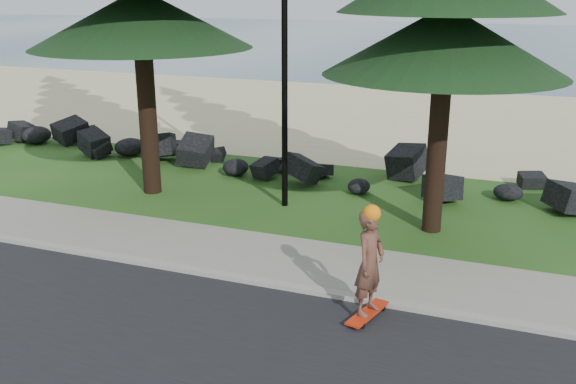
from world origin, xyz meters
name	(u,v)px	position (x,y,z in m)	size (l,w,h in m)	color
ground	(226,256)	(0.00, 0.00, 0.00)	(160.00, 160.00, 0.00)	#214C17
kerb	(204,273)	(0.00, -0.90, 0.05)	(160.00, 0.20, 0.10)	#9C968C
sidewalk	(230,250)	(0.00, 0.20, 0.04)	(160.00, 2.00, 0.08)	gray
beach_sand	(386,117)	(0.00, 14.50, 0.01)	(160.00, 15.00, 0.01)	#CCB788
ocean	(473,42)	(0.00, 51.00, 0.00)	(160.00, 58.00, 0.01)	#3E5F77
seawall_boulders	(316,178)	(0.00, 5.60, 0.00)	(60.00, 2.40, 1.10)	black
lamp_post	(285,26)	(0.00, 3.20, 4.13)	(0.25, 0.14, 8.14)	black
skateboarder	(370,263)	(3.14, -1.40, 0.95)	(0.55, 1.04, 1.87)	red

